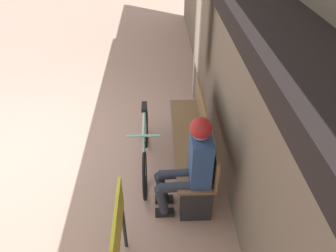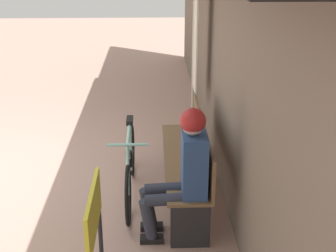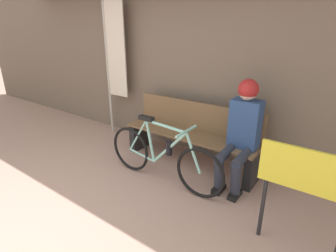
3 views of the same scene
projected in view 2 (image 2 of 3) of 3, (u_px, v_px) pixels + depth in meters
The scene contains 6 objects.
storefront_wall at pixel (228, 37), 4.89m from camera, with size 12.00×0.56×3.20m.
park_bench_near at pixel (189, 161), 5.00m from camera, with size 1.90×0.42×0.86m.
bicycle at pixel (130, 167), 5.02m from camera, with size 1.65×0.40×0.82m.
person_seated at pixel (184, 166), 4.19m from camera, with size 0.34×0.61×1.28m.
banner_pole at pixel (195, 43), 6.16m from camera, with size 0.45×0.05×2.20m.
signboard at pixel (94, 221), 3.43m from camera, with size 0.75×0.04×0.95m.
Camera 2 is at (4.86, 1.85, 2.63)m, focal length 50.00 mm.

